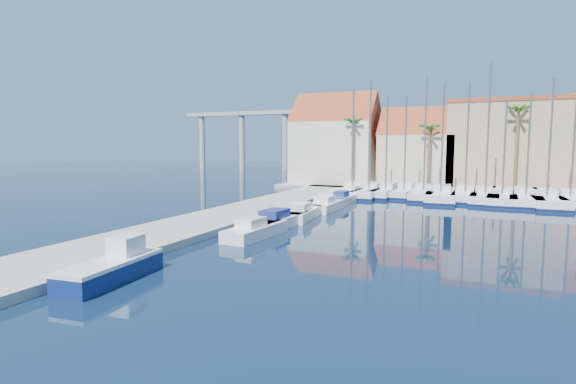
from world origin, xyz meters
The scene contains 29 objects.
ground centered at (0.00, 0.00, 0.00)m, with size 260.00×260.00×0.00m, color black.
quay_west centered at (-9.00, 13.50, 0.25)m, with size 6.00×77.00×0.50m, color gray.
shore_north centered at (10.00, 48.00, 0.25)m, with size 54.00×16.00×0.50m, color gray.
fishing_boat centered at (-4.91, -2.63, 0.63)m, with size 2.26×5.57×1.90m.
motorboat_west_0 centered at (-3.41, 8.52, 0.51)m, with size 2.27×5.98×1.40m.
motorboat_west_1 centered at (-3.65, 12.72, 0.51)m, with size 2.55×6.80×1.40m.
motorboat_west_2 centered at (-3.44, 16.99, 0.51)m, with size 2.61×6.59×1.40m.
motorboat_west_3 centered at (-3.10, 22.49, 0.51)m, with size 2.06×6.36×1.40m.
motorboat_west_4 centered at (-3.05, 27.58, 0.51)m, with size 1.76×5.30×1.40m.
motorboat_west_5 centered at (-3.50, 33.48, 0.51)m, with size 1.87×5.35×1.40m.
sailboat_0 centered at (-3.96, 35.49, 0.57)m, with size 3.45×11.51×12.86m.
sailboat_1 centered at (-1.98, 35.52, 0.59)m, with size 2.88×10.48×13.64m.
sailboat_2 centered at (-0.10, 36.12, 0.59)m, with size 2.94×9.16×11.94m.
sailboat_3 centered at (1.97, 36.77, 0.60)m, with size 2.76×8.64×11.92m.
sailboat_4 centered at (4.29, 35.74, 0.61)m, with size 2.73×9.67×13.76m.
sailboat_5 centered at (6.17, 35.39, 0.57)m, with size 3.87×11.98×12.92m.
sailboat_6 centered at (8.75, 36.23, 0.59)m, with size 2.77×9.93×12.90m.
sailboat_7 centered at (10.82, 35.75, 0.60)m, with size 3.30×11.19×14.99m.
sailboat_8 centered at (12.48, 35.43, 0.55)m, with size 3.33×11.22×11.03m.
sailboat_9 centered at (14.76, 35.96, 0.55)m, with size 3.76×12.18×11.52m.
sailboat_10 centered at (16.56, 35.13, 0.57)m, with size 3.48×11.95×12.86m.
sailboat_11 centered at (18.79, 35.91, 0.60)m, with size 2.90×9.85×13.15m.
building_0 centered at (-10.00, 47.00, 6.52)m, with size 12.30×9.00×13.50m.
building_1 centered at (2.00, 47.00, 5.30)m, with size 10.30×8.00×11.00m.
building_2 centered at (13.00, 48.00, 6.26)m, with size 14.20×10.20×11.50m.
palm_0 centered at (-6.00, 42.00, 9.08)m, with size 2.60×2.60×10.15m.
palm_1 centered at (4.00, 42.00, 8.14)m, with size 2.60×2.60×9.15m.
palm_2 centered at (14.00, 42.00, 10.02)m, with size 2.60×2.60×11.15m.
viaduct centered at (-39.07, 82.00, 10.25)m, with size 48.00×2.20×14.45m.
Camera 1 is at (10.62, -17.92, 6.25)m, focal length 28.00 mm.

